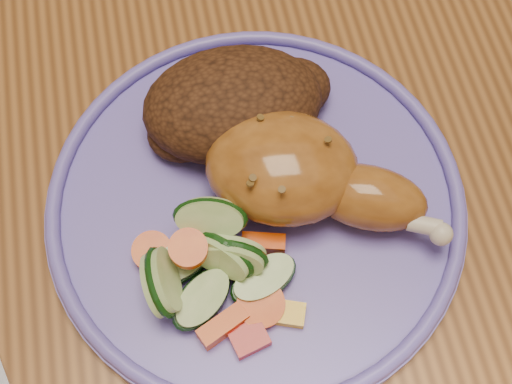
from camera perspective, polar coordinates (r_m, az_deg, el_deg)
The scene contains 7 objects.
ground at distance 1.24m, azimuth 0.81°, elevation -10.04°, with size 4.00×4.00×0.00m, color brown.
dining_table at distance 0.63m, azimuth 1.59°, elevation 6.78°, with size 0.90×1.40×0.75m.
plate at distance 0.49m, azimuth 0.00°, elevation -1.08°, with size 0.28×0.28×0.01m, color #695AC2.
plate_rim at distance 0.48m, azimuth 0.00°, elevation -0.53°, with size 0.28×0.28×0.01m, color #695AC2.
chicken_leg at distance 0.46m, azimuth 3.77°, elevation 1.39°, with size 0.16×0.12×0.05m.
rice_pilaf at distance 0.49m, azimuth -1.58°, elevation 7.03°, with size 0.13×0.09×0.05m.
vegetable_pile at distance 0.45m, azimuth -3.50°, elevation -6.06°, with size 0.11×0.11×0.05m.
Camera 1 is at (-0.08, -0.33, 1.20)m, focal length 50.00 mm.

